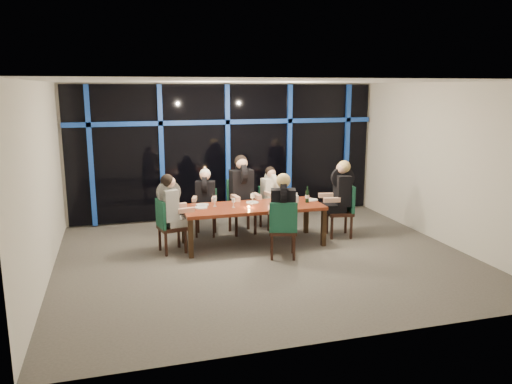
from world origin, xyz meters
TOP-DOWN VIEW (x-y plane):
  - room at (0.00, 0.00)m, footprint 7.04×7.00m
  - window_wall at (0.01, 2.93)m, footprint 6.86×0.43m
  - dining_table at (0.00, 0.80)m, footprint 2.60×1.00m
  - chair_far_left at (-0.72, 1.71)m, footprint 0.53×0.53m
  - chair_far_mid at (-0.01, 1.69)m, footprint 0.55×0.55m
  - chair_far_right at (0.65, 1.86)m, footprint 0.50×0.50m
  - chair_end_left at (-1.59, 0.76)m, footprint 0.54×0.54m
  - chair_end_right at (1.87, 0.82)m, footprint 0.56×0.56m
  - chair_near_mid at (0.28, -0.10)m, footprint 0.59×0.59m
  - diner_far_left at (-0.75, 1.64)m, footprint 0.53×0.62m
  - diner_far_mid at (-0.00, 1.60)m, footprint 0.56×0.70m
  - diner_far_right at (0.67, 1.78)m, footprint 0.50×0.60m
  - diner_end_left at (-1.51, 0.78)m, footprint 0.65×0.54m
  - diner_end_right at (1.78, 0.84)m, footprint 0.69×0.56m
  - diner_near_mid at (0.30, -0.02)m, footprint 0.60×0.69m
  - plate_far_left at (-0.90, 1.10)m, footprint 0.24×0.24m
  - plate_far_mid at (0.05, 1.04)m, footprint 0.24×0.24m
  - plate_far_right at (0.81, 1.24)m, footprint 0.24×0.24m
  - plate_end_left at (-0.96, 0.90)m, footprint 0.24×0.24m
  - plate_end_right at (1.23, 0.94)m, footprint 0.24×0.24m
  - plate_near_mid at (0.47, 0.52)m, footprint 0.24×0.24m
  - wine_bottle at (1.06, 0.77)m, footprint 0.07×0.07m
  - water_pitcher at (0.79, 0.66)m, footprint 0.11×0.10m
  - tea_light at (-0.12, 0.67)m, footprint 0.05×0.05m
  - wine_glass_a at (-0.38, 0.76)m, footprint 0.06×0.06m
  - wine_glass_b at (0.03, 0.94)m, footprint 0.08×0.08m
  - wine_glass_c at (0.40, 0.73)m, footprint 0.07×0.07m
  - wine_glass_d at (-0.69, 0.95)m, footprint 0.07×0.07m
  - wine_glass_e at (0.90, 0.95)m, footprint 0.06×0.06m

SIDE VIEW (x-z plane):
  - chair_far_right at x=0.65m, z-range 0.05..0.94m
  - chair_far_left at x=-0.72m, z-range 0.05..0.97m
  - chair_end_left at x=-1.59m, z-range 0.06..1.03m
  - chair_near_mid at x=0.28m, z-range 0.06..1.07m
  - chair_end_right at x=1.87m, z-range 0.06..1.10m
  - chair_far_mid at x=-0.01m, z-range 0.06..1.14m
  - dining_table at x=0.00m, z-range 0.31..1.06m
  - plate_far_left at x=-0.90m, z-range 0.75..0.76m
  - plate_far_mid at x=0.05m, z-range 0.75..0.76m
  - plate_far_right at x=0.81m, z-range 0.75..0.76m
  - plate_end_left at x=-0.96m, z-range 0.75..0.76m
  - plate_end_right at x=1.23m, z-range 0.75..0.76m
  - plate_near_mid at x=0.47m, z-range 0.75..0.76m
  - tea_light at x=-0.12m, z-range 0.75..0.78m
  - water_pitcher at x=0.79m, z-range 0.75..0.93m
  - diner_far_right at x=0.67m, z-range 0.42..1.28m
  - wine_glass_e at x=0.90m, z-range 0.79..0.95m
  - wine_glass_a at x=-0.38m, z-range 0.79..0.95m
  - wine_bottle at x=1.06m, z-range 0.71..1.04m
  - diner_far_left at x=-0.75m, z-range 0.43..1.32m
  - wine_glass_d at x=-0.69m, z-range 0.79..0.97m
  - wine_glass_c at x=0.40m, z-range 0.79..0.98m
  - wine_glass_b at x=0.03m, z-range 0.79..0.99m
  - diner_end_left at x=-1.51m, z-range 0.45..1.40m
  - diner_near_mid at x=0.30m, z-range 0.47..1.46m
  - diner_end_right at x=1.78m, z-range 0.48..1.49m
  - diner_far_mid at x=0.00m, z-range 0.50..1.56m
  - window_wall at x=0.01m, z-range 0.08..3.02m
  - room at x=0.00m, z-range 0.51..3.53m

